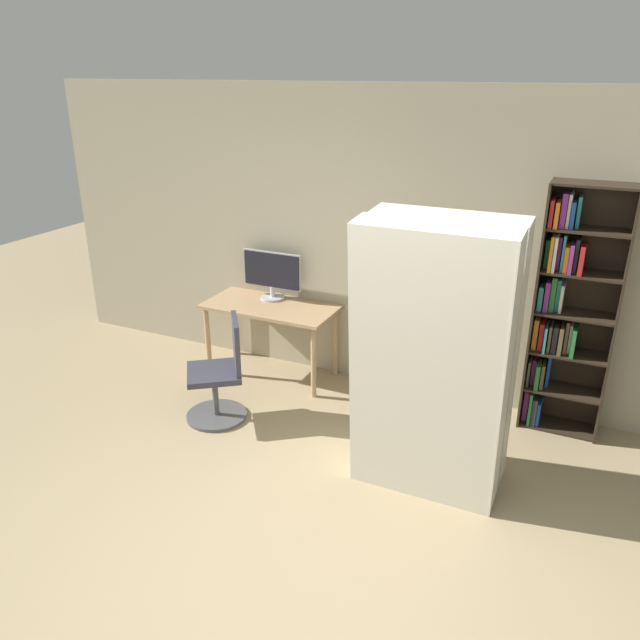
# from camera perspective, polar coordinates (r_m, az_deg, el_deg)

# --- Properties ---
(ground_plane) EXTENTS (16.00, 16.00, 0.00)m
(ground_plane) POSITION_cam_1_polar(r_m,az_deg,el_deg) (3.95, -1.96, -23.12)
(ground_plane) COLOR #9E8966
(wall_back) EXTENTS (8.00, 0.06, 2.70)m
(wall_back) POSITION_cam_1_polar(r_m,az_deg,el_deg) (5.49, 10.57, 6.34)
(wall_back) COLOR tan
(wall_back) RESTS_ON ground
(desk) EXTENTS (1.26, 0.62, 0.72)m
(desk) POSITION_cam_1_polar(r_m,az_deg,el_deg) (5.95, -4.52, 0.48)
(desk) COLOR tan
(desk) RESTS_ON ground
(monitor) EXTENTS (0.61, 0.23, 0.47)m
(monitor) POSITION_cam_1_polar(r_m,az_deg,el_deg) (6.00, -4.40, 4.30)
(monitor) COLOR #B7B7BC
(monitor) RESTS_ON desk
(office_chair) EXTENTS (0.61, 0.61, 0.90)m
(office_chair) POSITION_cam_1_polar(r_m,az_deg,el_deg) (5.36, -9.05, -5.39)
(office_chair) COLOR #4C4C51
(office_chair) RESTS_ON ground
(bookshelf) EXTENTS (0.62, 0.32, 2.03)m
(bookshelf) POSITION_cam_1_polar(r_m,az_deg,el_deg) (5.29, 21.57, 0.85)
(bookshelf) COLOR #2D2319
(bookshelf) RESTS_ON ground
(mattress_near) EXTENTS (1.01, 0.40, 1.96)m
(mattress_near) POSITION_cam_1_polar(r_m,az_deg,el_deg) (4.14, 9.93, -4.45)
(mattress_near) COLOR beige
(mattress_near) RESTS_ON ground
(mattress_far) EXTENTS (1.01, 0.39, 1.96)m
(mattress_far) POSITION_cam_1_polar(r_m,az_deg,el_deg) (4.43, 11.09, -2.71)
(mattress_far) COLOR beige
(mattress_far) RESTS_ON ground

